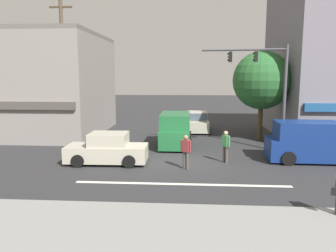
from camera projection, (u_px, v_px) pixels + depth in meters
The scene contains 14 objects.
ground_plane at pixel (184, 162), 17.07m from camera, with size 120.00×120.00×0.00m, color #2B2B2D.
lane_marking_stripe at pixel (182, 184), 13.62m from camera, with size 9.00×0.24×0.01m, color silver.
sidewalk_curb at pixel (177, 243), 8.67m from camera, with size 40.00×5.00×0.16m, color gray.
building_left_block at pixel (30, 84), 25.53m from camera, with size 11.21×10.00×7.61m.
street_tree at pixel (262, 80), 22.43m from camera, with size 3.99×3.99×6.15m.
utility_pole_near_left at pixel (64, 73), 20.42m from camera, with size 1.40×0.22×8.99m.
utility_pole_far_right at pixel (312, 80), 22.43m from camera, with size 1.40×0.22×8.10m.
traffic_light_mast at pixel (268, 81), 18.83m from camera, with size 4.86×0.77×6.20m.
sedan_waiting_far at pixel (197, 122), 26.65m from camera, with size 1.94×4.13×1.58m.
van_parked_curbside at pixel (175, 130), 21.03m from camera, with size 2.06×4.61×2.11m.
sedan_approaching_near at pixel (107, 150), 16.80m from camera, with size 4.14×1.96×1.58m.
van_crossing_rightbound at pixel (311, 143), 17.09m from camera, with size 4.64×2.13×2.11m.
pedestrian_mid_crossing at pixel (186, 150), 15.69m from camera, with size 0.51×0.37×1.67m.
pedestrian_far_side at pixel (226, 145), 16.87m from camera, with size 0.40×0.46×1.67m.
Camera 1 is at (0.31, -16.60, 4.47)m, focal length 35.00 mm.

